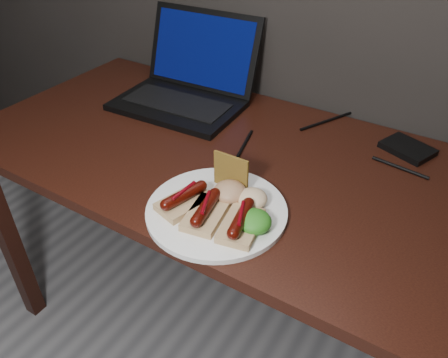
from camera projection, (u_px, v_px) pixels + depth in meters
desk at (227, 180)px, 1.17m from camera, size 1.40×0.70×0.75m
laptop at (187, 84)px, 1.33m from camera, size 0.39×0.34×0.25m
hard_drive at (407, 149)px, 1.12m from camera, size 0.14×0.13×0.02m
desk_cables at (265, 128)px, 1.22m from camera, size 0.91×0.45×0.01m
plate at (217, 210)px, 0.93m from camera, size 0.38×0.38×0.01m
bread_sausage_left at (184, 199)px, 0.92m from camera, size 0.10×0.13×0.04m
bread_sausage_center at (206, 211)px, 0.89m from camera, size 0.09×0.13×0.04m
bread_sausage_right at (241, 222)px, 0.86m from camera, size 0.09×0.13×0.04m
crispbread at (231, 172)px, 0.96m from camera, size 0.08×0.01×0.08m
salad_greens at (254, 221)px, 0.86m from camera, size 0.07×0.07×0.04m
salsa_mound at (230, 192)px, 0.94m from camera, size 0.07×0.07×0.04m
coleslaw_mound at (252, 198)px, 0.92m from camera, size 0.06×0.06×0.04m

